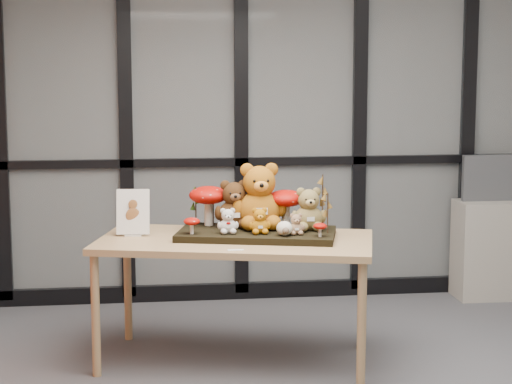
{
  "coord_description": "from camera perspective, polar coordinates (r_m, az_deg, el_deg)",
  "views": [
    {
      "loc": [
        -1.22,
        -4.36,
        1.84
      ],
      "look_at": [
        -0.53,
        0.97,
        1.04
      ],
      "focal_mm": 65.0,
      "sensor_mm": 36.0,
      "label": 1
    }
  ],
  "objects": [
    {
      "name": "label_card",
      "position": [
        5.19,
        -1.26,
        -3.59
      ],
      "size": [
        0.09,
        0.03,
        0.0
      ],
      "primitive_type": "cube",
      "color": "white",
      "rests_on": "display_table"
    },
    {
      "name": "plush_cream_hedgehog",
      "position": [
        5.39,
        1.76,
        -2.21
      ],
      "size": [
        0.09,
        0.08,
        0.09
      ],
      "primitive_type": null,
      "rotation": [
        0.0,
        0.0,
        -0.25
      ],
      "color": "white",
      "rests_on": "diorama_tray"
    },
    {
      "name": "bear_pooh_yellow",
      "position": [
        5.61,
        0.2,
        -0.02
      ],
      "size": [
        0.4,
        0.37,
        0.44
      ],
      "primitive_type": null,
      "rotation": [
        0.0,
        0.0,
        -0.25
      ],
      "color": "#A45D12",
      "rests_on": "diorama_tray"
    },
    {
      "name": "sprig_dry_far_right",
      "position": [
        5.58,
        4.12,
        -0.61
      ],
      "size": [
        0.05,
        0.05,
        0.33
      ],
      "primitive_type": null,
      "color": "brown",
      "rests_on": "diorama_tray"
    },
    {
      "name": "mushroom_front_right",
      "position": [
        5.37,
        3.96,
        -2.29
      ],
      "size": [
        0.08,
        0.08,
        0.09
      ],
      "primitive_type": null,
      "color": "#A30B05",
      "rests_on": "diorama_tray"
    },
    {
      "name": "bear_beige_small",
      "position": [
        5.43,
        2.48,
        -1.91
      ],
      "size": [
        0.13,
        0.12,
        0.14
      ],
      "primitive_type": null,
      "rotation": [
        0.0,
        0.0,
        -0.25
      ],
      "color": "#9C7554",
      "rests_on": "diorama_tray"
    },
    {
      "name": "mushroom_back_right",
      "position": [
        5.66,
        1.85,
        -0.89
      ],
      "size": [
        0.22,
        0.22,
        0.25
      ],
      "primitive_type": null,
      "color": "#A30B05",
      "rests_on": "diorama_tray"
    },
    {
      "name": "bear_white_bow",
      "position": [
        5.45,
        -1.75,
        -1.7
      ],
      "size": [
        0.15,
        0.14,
        0.17
      ],
      "primitive_type": null,
      "rotation": [
        0.0,
        0.0,
        -0.25
      ],
      "color": "silver",
      "rests_on": "diorama_tray"
    },
    {
      "name": "sprig_green_far_left",
      "position": [
        5.7,
        -3.72,
        -0.88
      ],
      "size": [
        0.05,
        0.05,
        0.24
      ],
      "primitive_type": null,
      "color": "#15320B",
      "rests_on": "diorama_tray"
    },
    {
      "name": "sprig_green_centre",
      "position": [
        5.72,
        -0.52,
        -1.18
      ],
      "size": [
        0.05,
        0.05,
        0.17
      ],
      "primitive_type": null,
      "color": "#15320B",
      "rests_on": "diorama_tray"
    },
    {
      "name": "monitor",
      "position": [
        7.22,
        14.44,
        0.85
      ],
      "size": [
        0.49,
        0.05,
        0.35
      ],
      "color": "#4C4F54",
      "rests_on": "cabinet"
    },
    {
      "name": "bear_tan_back",
      "position": [
        5.56,
        3.25,
        -0.9
      ],
      "size": [
        0.26,
        0.24,
        0.28
      ],
      "primitive_type": null,
      "rotation": [
        0.0,
        0.0,
        -0.25
      ],
      "color": "olive",
      "rests_on": "diorama_tray"
    },
    {
      "name": "sprig_green_mid_left",
      "position": [
        5.74,
        -2.64,
        -0.93
      ],
      "size": [
        0.05,
        0.05,
        0.22
      ],
      "primitive_type": null,
      "color": "#15320B",
      "rests_on": "diorama_tray"
    },
    {
      "name": "sprig_dry_mid_right",
      "position": [
        5.47,
        4.43,
        -1.29
      ],
      "size": [
        0.05,
        0.05,
        0.24
      ],
      "primitive_type": null,
      "color": "brown",
      "rests_on": "diorama_tray"
    },
    {
      "name": "sign_holder",
      "position": [
        5.63,
        -7.57,
        -1.38
      ],
      "size": [
        0.2,
        0.08,
        0.28
      ],
      "rotation": [
        0.0,
        0.0,
        -0.11
      ],
      "color": "silver",
      "rests_on": "display_table"
    },
    {
      "name": "room_shell",
      "position": [
        4.53,
        8.3,
        6.31
      ],
      "size": [
        5.0,
        5.0,
        5.0
      ],
      "color": "#BBB7B0",
      "rests_on": "floor"
    },
    {
      "name": "mushroom_front_left",
      "position": [
        5.45,
        -3.98,
        -2.04
      ],
      "size": [
        0.1,
        0.1,
        0.11
      ],
      "primitive_type": null,
      "color": "#A30B05",
      "rests_on": "diorama_tray"
    },
    {
      "name": "mushroom_back_left",
      "position": [
        5.71,
        -2.93,
        -0.73
      ],
      "size": [
        0.24,
        0.24,
        0.27
      ],
      "primitive_type": null,
      "color": "#A30B05",
      "rests_on": "diorama_tray"
    },
    {
      "name": "bear_brown_medium",
      "position": [
        5.63,
        -1.35,
        -0.58
      ],
      "size": [
        0.29,
        0.27,
        0.32
      ],
      "primitive_type": null,
      "rotation": [
        0.0,
        0.0,
        -0.25
      ],
      "color": "#41250F",
      "rests_on": "diorama_tray"
    },
    {
      "name": "glass_partition",
      "position": [
        6.95,
        2.78,
        4.93
      ],
      "size": [
        4.9,
        0.06,
        2.78
      ],
      "color": "#2D383F",
      "rests_on": "floor"
    },
    {
      "name": "bear_small_yellow",
      "position": [
        5.44,
        0.22,
        -1.69
      ],
      "size": [
        0.15,
        0.15,
        0.17
      ],
      "primitive_type": null,
      "rotation": [
        0.0,
        0.0,
        -0.25
      ],
      "color": "#B46A0C",
      "rests_on": "diorama_tray"
    },
    {
      "name": "cabinet",
      "position": [
        7.3,
        14.34,
        -3.43
      ],
      "size": [
        0.56,
        0.33,
        0.75
      ],
      "primitive_type": "cube",
      "color": "#9F998E",
      "rests_on": "floor"
    },
    {
      "name": "display_table",
      "position": [
        5.52,
        -1.29,
        -3.56
      ],
      "size": [
        1.77,
        1.19,
        0.76
      ],
      "rotation": [
        0.0,
        0.0,
        -0.25
      ],
      "color": "tan",
      "rests_on": "floor"
    },
    {
      "name": "diorama_tray",
      "position": [
        5.55,
        0.04,
        -2.6
      ],
      "size": [
        1.02,
        0.68,
        0.04
      ],
      "primitive_type": "cube",
      "rotation": [
        0.0,
        0.0,
        -0.25
      ],
      "color": "black",
      "rests_on": "display_table"
    }
  ]
}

